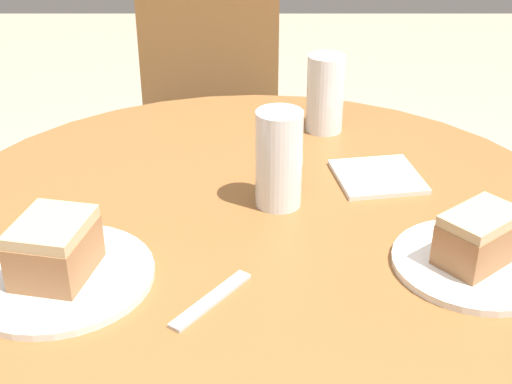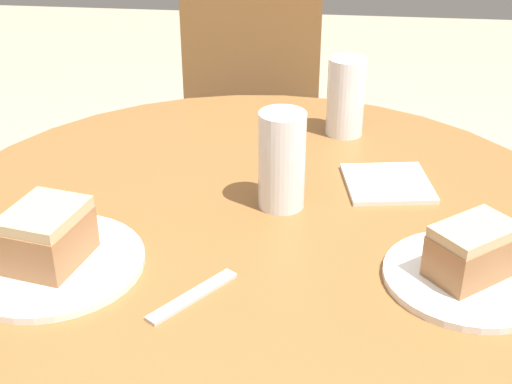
# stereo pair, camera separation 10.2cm
# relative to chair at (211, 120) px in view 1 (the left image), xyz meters

# --- Properties ---
(table) EXTENTS (1.00, 1.00, 0.72)m
(table) POSITION_rel_chair_xyz_m (0.12, -0.87, 0.01)
(table) COLOR brown
(table) RESTS_ON ground_plane
(chair) EXTENTS (0.42, 0.44, 0.99)m
(chair) POSITION_rel_chair_xyz_m (0.00, 0.00, 0.00)
(chair) COLOR brown
(chair) RESTS_ON ground_plane
(plate_near) EXTENTS (0.24, 0.24, 0.01)m
(plate_near) POSITION_rel_chair_xyz_m (-0.13, -1.03, 0.22)
(plate_near) COLOR white
(plate_near) RESTS_ON table
(plate_far) EXTENTS (0.21, 0.21, 0.01)m
(plate_far) POSITION_rel_chair_xyz_m (0.40, -1.00, 0.22)
(plate_far) COLOR white
(plate_far) RESTS_ON table
(cake_slice_near) EXTENTS (0.10, 0.12, 0.08)m
(cake_slice_near) POSITION_rel_chair_xyz_m (-0.13, -1.03, 0.26)
(cake_slice_near) COLOR #9E6B42
(cake_slice_near) RESTS_ON plate_near
(cake_slice_far) EXTENTS (0.12, 0.12, 0.07)m
(cake_slice_far) POSITION_rel_chair_xyz_m (0.40, -1.00, 0.26)
(cake_slice_far) COLOR #9E6B42
(cake_slice_far) RESTS_ON plate_far
(glass_lemonade) EXTENTS (0.07, 0.07, 0.15)m
(glass_lemonade) POSITION_rel_chair_xyz_m (0.16, -0.83, 0.28)
(glass_lemonade) COLOR beige
(glass_lemonade) RESTS_ON table
(glass_water) EXTENTS (0.07, 0.07, 0.14)m
(glass_water) POSITION_rel_chair_xyz_m (0.25, -0.56, 0.28)
(glass_water) COLOR silver
(glass_water) RESTS_ON table
(napkin_stack) EXTENTS (0.15, 0.15, 0.01)m
(napkin_stack) POSITION_rel_chair_xyz_m (0.32, -0.75, 0.22)
(napkin_stack) COLOR silver
(napkin_stack) RESTS_ON table
(spoon) EXTENTS (0.09, 0.12, 0.00)m
(spoon) POSITION_rel_chair_xyz_m (0.07, -1.08, 0.22)
(spoon) COLOR silver
(spoon) RESTS_ON table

